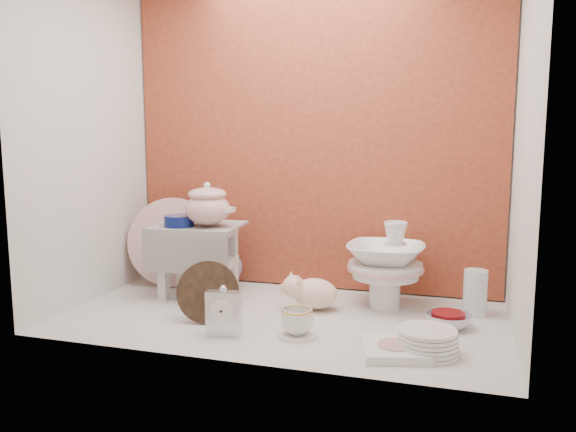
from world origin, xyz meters
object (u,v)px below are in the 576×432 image
(gold_rim_teacup, at_px, (297,321))
(floral_platter, at_px, (172,242))
(plush_pig, at_px, (315,293))
(soup_tureen, at_px, (207,204))
(porcelain_tower, at_px, (385,264))
(step_stool, at_px, (199,260))
(crystal_bowl, at_px, (448,321))
(mantel_clock, at_px, (224,311))
(blue_white_vase, at_px, (217,261))
(dinner_plate_stack, at_px, (427,341))

(gold_rim_teacup, bearing_deg, floral_platter, 146.64)
(floral_platter, xyz_separation_m, plush_pig, (0.78, -0.19, -0.14))
(soup_tureen, relative_size, porcelain_tower, 0.64)
(step_stool, bearing_deg, gold_rim_teacup, -38.95)
(step_stool, relative_size, crystal_bowl, 2.20)
(soup_tureen, distance_m, floral_platter, 0.38)
(step_stool, height_order, mantel_clock, step_stool)
(step_stool, relative_size, plush_pig, 1.58)
(floral_platter, distance_m, blue_white_vase, 0.24)
(dinner_plate_stack, height_order, porcelain_tower, porcelain_tower)
(mantel_clock, bearing_deg, step_stool, 117.07)
(dinner_plate_stack, distance_m, porcelain_tower, 0.56)
(blue_white_vase, xyz_separation_m, crystal_bowl, (1.11, -0.30, -0.10))
(gold_rim_teacup, distance_m, porcelain_tower, 0.55)
(gold_rim_teacup, bearing_deg, mantel_clock, -164.81)
(mantel_clock, bearing_deg, soup_tureen, 113.29)
(soup_tureen, xyz_separation_m, plush_pig, (0.51, -0.03, -0.36))
(mantel_clock, bearing_deg, plush_pig, 51.10)
(gold_rim_teacup, height_order, porcelain_tower, porcelain_tower)
(soup_tureen, bearing_deg, plush_pig, -2.85)
(gold_rim_teacup, bearing_deg, step_stool, 145.81)
(floral_platter, relative_size, porcelain_tower, 1.16)
(floral_platter, relative_size, gold_rim_teacup, 3.58)
(dinner_plate_stack, bearing_deg, plush_pig, 143.14)
(soup_tureen, relative_size, blue_white_vase, 0.95)
(soup_tureen, relative_size, dinner_plate_stack, 1.11)
(soup_tureen, xyz_separation_m, blue_white_vase, (-0.05, 0.20, -0.31))
(mantel_clock, relative_size, plush_pig, 0.77)
(crystal_bowl, bearing_deg, mantel_clock, -157.01)
(crystal_bowl, distance_m, porcelain_tower, 0.37)
(soup_tureen, bearing_deg, crystal_bowl, -5.02)
(plush_pig, bearing_deg, crystal_bowl, -6.37)
(floral_platter, bearing_deg, plush_pig, -13.47)
(blue_white_vase, bearing_deg, gold_rim_teacup, -44.64)
(floral_platter, bearing_deg, mantel_clock, -48.36)
(step_stool, xyz_separation_m, floral_platter, (-0.20, 0.12, 0.05))
(porcelain_tower, bearing_deg, gold_rim_teacup, -119.63)
(soup_tureen, bearing_deg, porcelain_tower, 7.42)
(soup_tureen, bearing_deg, step_stool, 148.88)
(soup_tureen, distance_m, porcelain_tower, 0.83)
(step_stool, relative_size, floral_platter, 0.89)
(floral_platter, bearing_deg, crystal_bowl, -10.80)
(crystal_bowl, height_order, porcelain_tower, porcelain_tower)
(mantel_clock, xyz_separation_m, gold_rim_teacup, (0.27, 0.07, -0.04))
(step_stool, distance_m, porcelain_tower, 0.86)
(mantel_clock, height_order, gold_rim_teacup, mantel_clock)
(floral_platter, bearing_deg, soup_tureen, -30.86)
(blue_white_vase, bearing_deg, porcelain_tower, -6.90)
(floral_platter, xyz_separation_m, mantel_clock, (0.53, -0.59, -0.12))
(blue_white_vase, distance_m, porcelain_tower, 0.85)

